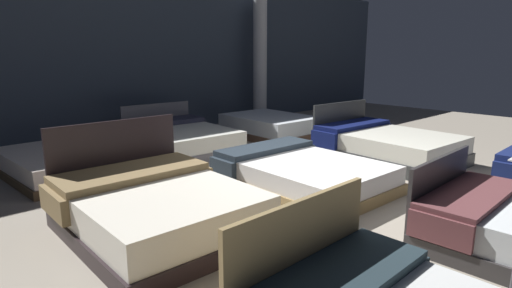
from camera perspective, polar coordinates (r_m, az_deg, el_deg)
The scene contains 9 objects.
ground_plane at distance 5.51m, azimuth 9.09°, elevation -6.88°, with size 18.00×18.00×0.02m, color gray.
showroom_back_wall at distance 9.33m, azimuth -17.13°, elevation 11.67°, with size 18.00×0.06×3.50m, color #333D4C.
bed_3 at distance 4.40m, azimuth -13.67°, elevation -8.43°, with size 1.72×2.01×1.05m.
bed_4 at distance 5.69m, azimuth 6.41°, elevation -3.98°, with size 1.69×2.18×0.46m.
bed_5 at distance 7.39m, azimuth 17.46°, elevation -0.18°, with size 1.72×2.25×0.90m.
bed_6 at distance 6.91m, azimuth -24.74°, elevation -2.24°, with size 1.68×2.02×0.37m.
bed_7 at distance 7.79m, azimuth -10.40°, elevation 0.70°, with size 1.71×2.11×0.80m.
bed_8 at distance 9.08m, azimuth 1.95°, elevation 2.50°, with size 1.51×2.01×0.45m.
support_pillar at distance 10.88m, azimuth 0.55°, elevation 12.26°, with size 0.35×0.35×3.50m, color silver.
Camera 1 is at (-4.13, -3.16, 1.81)m, focal length 29.08 mm.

